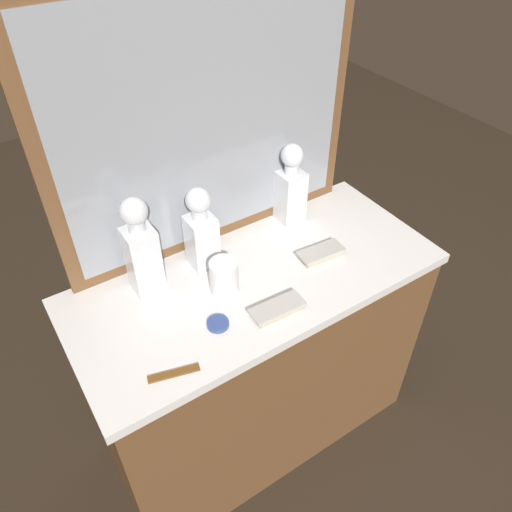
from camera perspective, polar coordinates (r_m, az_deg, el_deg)
name	(u,v)px	position (r m, az deg, el deg)	size (l,w,h in m)	color
ground_plane	(256,421)	(2.12, 0.00, -18.43)	(6.00, 6.00, 0.00)	#2D2319
dresser	(256,360)	(1.78, 0.00, -11.81)	(1.12, 0.50, 0.81)	brown
dresser_mirror	(210,123)	(1.42, -5.34, 14.91)	(0.96, 0.03, 0.79)	brown
crystal_decanter_far_right	(201,235)	(1.46, -6.28, 2.38)	(0.08, 0.08, 0.27)	white
crystal_decanter_left	(290,191)	(1.64, 3.97, 7.50)	(0.08, 0.08, 0.28)	white
crystal_decanter_rear	(142,255)	(1.39, -12.91, 0.13)	(0.08, 0.08, 0.31)	white
crystal_tumbler_center	(224,278)	(1.41, -3.68, -2.52)	(0.08, 0.08, 0.11)	white
silver_brush_left	(277,309)	(1.37, 2.45, -6.10)	(0.16, 0.07, 0.02)	#B7A88C
silver_brush_far_left	(321,253)	(1.55, 7.47, 0.32)	(0.15, 0.08, 0.02)	#B7A88C
porcelain_dish	(218,324)	(1.35, -4.39, -7.76)	(0.06, 0.06, 0.01)	#33478C
tortoiseshell_comb	(174,373)	(1.26, -9.40, -13.15)	(0.13, 0.05, 0.01)	brown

